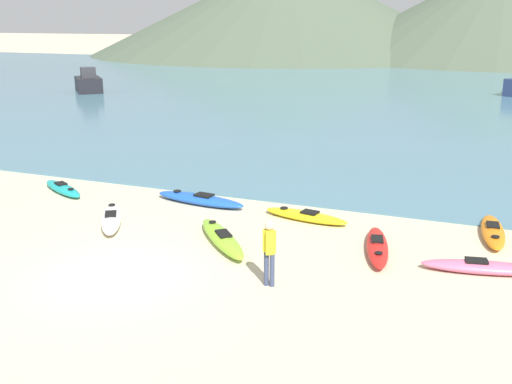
# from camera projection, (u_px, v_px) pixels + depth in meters

# --- Properties ---
(ground_plane) EXTENTS (400.00, 400.00, 0.00)m
(ground_plane) POSITION_uv_depth(u_px,v_px,m) (117.00, 276.00, 14.64)
(ground_plane) COLOR beige
(bay_water) EXTENTS (160.00, 70.00, 0.06)m
(bay_water) POSITION_uv_depth(u_px,v_px,m) (397.00, 90.00, 52.18)
(bay_water) COLOR teal
(bay_water) RESTS_ON ground_plane
(far_hill_left) EXTENTS (68.73, 68.73, 16.28)m
(far_hill_left) POSITION_uv_depth(u_px,v_px,m) (288.00, 6.00, 104.82)
(far_hill_left) COLOR #4C5B47
(far_hill_left) RESTS_ON ground_plane
(far_hill_midleft) EXTENTS (36.96, 36.96, 11.68)m
(far_hill_midleft) POSITION_uv_depth(u_px,v_px,m) (348.00, 20.00, 101.41)
(far_hill_midleft) COLOR #4C5B47
(far_hill_midleft) RESTS_ON ground_plane
(far_hill_midright) EXTENTS (58.16, 58.16, 14.98)m
(far_hill_midright) POSITION_uv_depth(u_px,v_px,m) (504.00, 9.00, 92.76)
(far_hill_midright) COLOR #4C5B47
(far_hill_midright) RESTS_ON ground_plane
(kayak_on_sand_1) EXTENTS (3.46, 1.14, 0.37)m
(kayak_on_sand_1) POSITION_uv_depth(u_px,v_px,m) (200.00, 199.00, 20.27)
(kayak_on_sand_1) COLOR blue
(kayak_on_sand_1) RESTS_ON ground_plane
(kayak_on_sand_2) EXTENTS (1.24, 3.09, 0.34)m
(kayak_on_sand_2) POSITION_uv_depth(u_px,v_px,m) (377.00, 247.00, 16.11)
(kayak_on_sand_2) COLOR red
(kayak_on_sand_2) RESTS_ON ground_plane
(kayak_on_sand_3) EXTENTS (2.68, 2.87, 0.39)m
(kayak_on_sand_3) POSITION_uv_depth(u_px,v_px,m) (222.00, 238.00, 16.66)
(kayak_on_sand_3) COLOR #8CCC2D
(kayak_on_sand_3) RESTS_ON ground_plane
(kayak_on_sand_4) EXTENTS (2.88, 1.16, 0.31)m
(kayak_on_sand_4) POSITION_uv_depth(u_px,v_px,m) (306.00, 216.00, 18.66)
(kayak_on_sand_4) COLOR yellow
(kayak_on_sand_4) RESTS_ON ground_plane
(kayak_on_sand_5) EXTENTS (3.00, 1.19, 0.34)m
(kayak_on_sand_5) POSITION_uv_depth(u_px,v_px,m) (482.00, 267.00, 14.77)
(kayak_on_sand_5) COLOR #E5668C
(kayak_on_sand_5) RESTS_ON ground_plane
(kayak_on_sand_6) EXTENTS (2.67, 1.82, 0.33)m
(kayak_on_sand_6) POSITION_uv_depth(u_px,v_px,m) (63.00, 188.00, 21.64)
(kayak_on_sand_6) COLOR teal
(kayak_on_sand_6) RESTS_ON ground_plane
(kayak_on_sand_7) EXTENTS (2.13, 2.83, 0.39)m
(kayak_on_sand_7) POSITION_uv_depth(u_px,v_px,m) (111.00, 218.00, 18.32)
(kayak_on_sand_7) COLOR white
(kayak_on_sand_7) RESTS_ON ground_plane
(kayak_on_sand_8) EXTENTS (0.89, 3.07, 0.32)m
(kayak_on_sand_8) POSITION_uv_depth(u_px,v_px,m) (493.00, 231.00, 17.29)
(kayak_on_sand_8) COLOR orange
(kayak_on_sand_8) RESTS_ON ground_plane
(person_near_foreground) EXTENTS (0.33, 0.28, 1.61)m
(person_near_foreground) POSITION_uv_depth(u_px,v_px,m) (269.00, 249.00, 13.84)
(person_near_foreground) COLOR #384260
(person_near_foreground) RESTS_ON ground_plane
(moored_boat_1) EXTENTS (3.91, 4.00, 2.09)m
(moored_boat_1) POSITION_uv_depth(u_px,v_px,m) (88.00, 83.00, 50.66)
(moored_boat_1) COLOR black
(moored_boat_1) RESTS_ON bay_water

